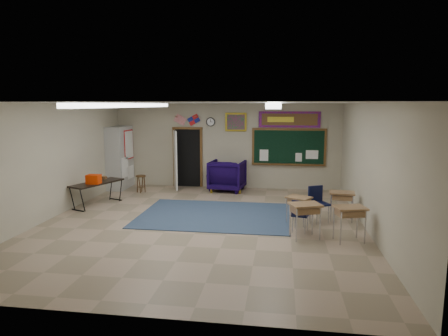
# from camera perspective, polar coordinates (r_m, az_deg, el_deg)

# --- Properties ---
(floor) EXTENTS (9.00, 9.00, 0.00)m
(floor) POSITION_cam_1_polar(r_m,az_deg,el_deg) (10.14, -3.23, -7.93)
(floor) COLOR gray
(floor) RESTS_ON ground
(back_wall) EXTENTS (8.00, 0.04, 3.00)m
(back_wall) POSITION_cam_1_polar(r_m,az_deg,el_deg) (14.21, 0.31, 3.17)
(back_wall) COLOR #B3AC91
(back_wall) RESTS_ON floor
(front_wall) EXTENTS (8.00, 0.04, 3.00)m
(front_wall) POSITION_cam_1_polar(r_m,az_deg,el_deg) (5.56, -12.64, -6.42)
(front_wall) COLOR #B3AC91
(front_wall) RESTS_ON floor
(left_wall) EXTENTS (0.04, 9.00, 3.00)m
(left_wall) POSITION_cam_1_polar(r_m,az_deg,el_deg) (11.30, -23.61, 0.87)
(left_wall) COLOR #B3AC91
(left_wall) RESTS_ON floor
(right_wall) EXTENTS (0.04, 9.00, 3.00)m
(right_wall) POSITION_cam_1_polar(r_m,az_deg,el_deg) (9.83, 20.19, -0.05)
(right_wall) COLOR #B3AC91
(right_wall) RESTS_ON floor
(ceiling) EXTENTS (8.00, 9.00, 0.04)m
(ceiling) POSITION_cam_1_polar(r_m,az_deg,el_deg) (9.70, -3.39, 9.28)
(ceiling) COLOR white
(ceiling) RESTS_ON back_wall
(area_rug) EXTENTS (4.00, 3.00, 0.02)m
(area_rug) POSITION_cam_1_polar(r_m,az_deg,el_deg) (10.86, -1.35, -6.71)
(area_rug) COLOR #2E3D57
(area_rug) RESTS_ON floor
(fluorescent_strips) EXTENTS (3.86, 6.00, 0.10)m
(fluorescent_strips) POSITION_cam_1_polar(r_m,az_deg,el_deg) (9.70, -3.39, 8.92)
(fluorescent_strips) COLOR white
(fluorescent_strips) RESTS_ON ceiling
(doorway) EXTENTS (1.10, 0.89, 2.16)m
(doorway) POSITION_cam_1_polar(r_m,az_deg,el_deg) (14.40, -5.71, 1.43)
(doorway) COLOR black
(doorway) RESTS_ON back_wall
(chalkboard) EXTENTS (2.55, 0.14, 1.30)m
(chalkboard) POSITION_cam_1_polar(r_m,az_deg,el_deg) (14.04, 9.22, 2.83)
(chalkboard) COLOR brown
(chalkboard) RESTS_ON back_wall
(bulletin_board) EXTENTS (2.10, 0.05, 0.55)m
(bulletin_board) POSITION_cam_1_polar(r_m,az_deg,el_deg) (13.98, 9.32, 6.86)
(bulletin_board) COLOR red
(bulletin_board) RESTS_ON back_wall
(framed_art_print) EXTENTS (0.75, 0.05, 0.65)m
(framed_art_print) POSITION_cam_1_polar(r_m,az_deg,el_deg) (14.07, 1.71, 6.58)
(framed_art_print) COLOR olive
(framed_art_print) RESTS_ON back_wall
(wall_clock) EXTENTS (0.32, 0.05, 0.32)m
(wall_clock) POSITION_cam_1_polar(r_m,az_deg,el_deg) (14.20, -1.92, 6.60)
(wall_clock) COLOR black
(wall_clock) RESTS_ON back_wall
(wall_flags) EXTENTS (1.16, 0.06, 0.70)m
(wall_flags) POSITION_cam_1_polar(r_m,az_deg,el_deg) (14.34, -5.32, 7.11)
(wall_flags) COLOR red
(wall_flags) RESTS_ON back_wall
(storage_cabinet) EXTENTS (0.59, 1.25, 2.20)m
(storage_cabinet) POSITION_cam_1_polar(r_m,az_deg,el_deg) (14.62, -14.63, 1.45)
(storage_cabinet) COLOR #A5A5A1
(storage_cabinet) RESTS_ON floor
(wingback_armchair) EXTENTS (1.27, 1.30, 1.06)m
(wingback_armchair) POSITION_cam_1_polar(r_m,az_deg,el_deg) (13.80, 0.47, -1.07)
(wingback_armchair) COLOR black
(wingback_armchair) RESTS_ON floor
(student_chair_reading) EXTENTS (0.58, 0.58, 0.92)m
(student_chair_reading) POSITION_cam_1_polar(r_m,az_deg,el_deg) (13.87, -1.57, -1.33)
(student_chair_reading) COLOR black
(student_chair_reading) RESTS_ON floor
(student_chair_desk_a) EXTENTS (0.48, 0.48, 0.78)m
(student_chair_desk_a) POSITION_cam_1_polar(r_m,az_deg,el_deg) (9.57, 10.86, -6.70)
(student_chair_desk_a) COLOR black
(student_chair_desk_a) RESTS_ON floor
(student_chair_desk_b) EXTENTS (0.62, 0.62, 0.91)m
(student_chair_desk_b) POSITION_cam_1_polar(r_m,az_deg,el_deg) (10.40, 13.45, -5.13)
(student_chair_desk_b) COLOR black
(student_chair_desk_b) RESTS_ON floor
(student_desk_front_left) EXTENTS (0.72, 0.67, 0.69)m
(student_desk_front_left) POSITION_cam_1_polar(r_m,az_deg,el_deg) (10.20, 10.61, -5.72)
(student_desk_front_left) COLOR olive
(student_desk_front_left) RESTS_ON floor
(student_desk_front_right) EXTENTS (0.67, 0.53, 0.75)m
(student_desk_front_right) POSITION_cam_1_polar(r_m,az_deg,el_deg) (10.74, 16.45, -5.01)
(student_desk_front_right) COLOR olive
(student_desk_front_right) RESTS_ON floor
(student_desk_back_left) EXTENTS (0.79, 0.69, 0.79)m
(student_desk_back_left) POSITION_cam_1_polar(r_m,az_deg,el_deg) (9.12, 11.49, -7.15)
(student_desk_back_left) COLOR olive
(student_desk_back_left) RESTS_ON floor
(student_desk_back_right) EXTENTS (0.75, 0.64, 0.78)m
(student_desk_back_right) POSITION_cam_1_polar(r_m,az_deg,el_deg) (9.16, 17.48, -7.38)
(student_desk_back_right) COLOR olive
(student_desk_back_right) RESTS_ON floor
(folding_table) EXTENTS (1.12, 1.78, 0.96)m
(folding_table) POSITION_cam_1_polar(r_m,az_deg,el_deg) (12.39, -17.64, -3.38)
(folding_table) COLOR black
(folding_table) RESTS_ON floor
(wooden_stool) EXTENTS (0.33, 0.33, 0.59)m
(wooden_stool) POSITION_cam_1_polar(r_m,az_deg,el_deg) (13.83, -11.77, -2.20)
(wooden_stool) COLOR #503718
(wooden_stool) RESTS_ON floor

